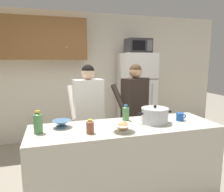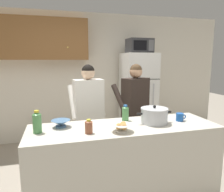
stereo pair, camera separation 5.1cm
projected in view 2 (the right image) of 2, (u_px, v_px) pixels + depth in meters
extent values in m
cube|color=silver|center=(90.00, 77.00, 4.49)|extent=(6.00, 0.12, 2.60)
cube|color=brown|center=(27.00, 39.00, 3.84)|extent=(2.21, 0.34, 0.76)
sphere|color=gold|center=(68.00, 47.00, 3.89)|extent=(0.03, 0.03, 0.03)
cube|color=beige|center=(124.00, 164.00, 2.44)|extent=(2.13, 0.68, 0.92)
cube|color=white|center=(138.00, 97.00, 4.37)|extent=(0.64, 0.64, 1.79)
cube|color=#333333|center=(145.00, 79.00, 3.99)|extent=(0.63, 0.01, 0.01)
cylinder|color=#B2B2B7|center=(153.00, 104.00, 4.10)|extent=(0.02, 0.02, 0.80)
cube|color=#2D2D30|center=(139.00, 46.00, 4.18)|extent=(0.48, 0.36, 0.28)
cube|color=black|center=(140.00, 45.00, 3.98)|extent=(0.26, 0.01, 0.18)
cube|color=#59595B|center=(151.00, 45.00, 4.04)|extent=(0.11, 0.01, 0.21)
cylinder|color=#726656|center=(94.00, 147.00, 3.10)|extent=(0.11, 0.11, 0.77)
cylinder|color=#726656|center=(85.00, 148.00, 3.05)|extent=(0.11, 0.11, 0.77)
cube|color=white|center=(89.00, 101.00, 2.96)|extent=(0.42, 0.25, 0.61)
sphere|color=beige|center=(88.00, 73.00, 2.89)|extent=(0.19, 0.19, 0.19)
sphere|color=black|center=(88.00, 71.00, 2.89)|extent=(0.18, 0.18, 0.18)
cylinder|color=white|center=(99.00, 100.00, 3.15)|extent=(0.12, 0.37, 0.47)
cylinder|color=white|center=(73.00, 102.00, 3.00)|extent=(0.12, 0.37, 0.47)
cylinder|color=#726656|center=(138.00, 142.00, 3.30)|extent=(0.11, 0.11, 0.78)
cylinder|color=#726656|center=(131.00, 144.00, 3.21)|extent=(0.11, 0.11, 0.78)
cube|color=#2D231E|center=(135.00, 99.00, 3.14)|extent=(0.45, 0.35, 0.61)
sphere|color=tan|center=(136.00, 72.00, 3.07)|extent=(0.19, 0.19, 0.19)
sphere|color=#4C3823|center=(136.00, 70.00, 3.07)|extent=(0.18, 0.18, 0.18)
cylinder|color=#2D231E|center=(139.00, 97.00, 3.36)|extent=(0.22, 0.37, 0.47)
cylinder|color=#2D231E|center=(120.00, 100.00, 3.11)|extent=(0.22, 0.37, 0.47)
cylinder|color=silver|center=(154.00, 116.00, 2.46)|extent=(0.31, 0.31, 0.16)
cylinder|color=silver|center=(154.00, 109.00, 2.44)|extent=(0.32, 0.32, 0.02)
sphere|color=black|center=(155.00, 107.00, 2.44)|extent=(0.04, 0.04, 0.04)
cube|color=black|center=(140.00, 114.00, 2.40)|extent=(0.06, 0.02, 0.02)
cube|color=black|center=(168.00, 112.00, 2.50)|extent=(0.06, 0.02, 0.02)
cylinder|color=#1E59B2|center=(180.00, 117.00, 2.55)|extent=(0.09, 0.09, 0.10)
torus|color=#1E59B2|center=(184.00, 117.00, 2.57)|extent=(0.06, 0.01, 0.06)
cylinder|color=white|center=(121.00, 131.00, 2.17)|extent=(0.13, 0.13, 0.02)
cone|color=white|center=(121.00, 127.00, 2.17)|extent=(0.23, 0.23, 0.06)
sphere|color=tan|center=(119.00, 126.00, 2.13)|extent=(0.07, 0.07, 0.07)
sphere|color=tan|center=(123.00, 125.00, 2.20)|extent=(0.07, 0.07, 0.07)
sphere|color=tan|center=(124.00, 127.00, 2.13)|extent=(0.07, 0.07, 0.07)
cylinder|color=#4C7299|center=(61.00, 126.00, 2.32)|extent=(0.11, 0.11, 0.02)
cone|color=#4C7299|center=(61.00, 123.00, 2.31)|extent=(0.21, 0.21, 0.06)
cylinder|color=brown|center=(89.00, 128.00, 2.11)|extent=(0.08, 0.08, 0.12)
cone|color=brown|center=(89.00, 121.00, 2.10)|extent=(0.08, 0.08, 0.02)
cylinder|color=gold|center=(89.00, 120.00, 2.10)|extent=(0.04, 0.04, 0.02)
cylinder|color=#4C8C4C|center=(125.00, 114.00, 2.56)|extent=(0.08, 0.08, 0.16)
cone|color=#4C8C4C|center=(125.00, 107.00, 2.55)|extent=(0.08, 0.08, 0.02)
cylinder|color=#3372BF|center=(125.00, 106.00, 2.54)|extent=(0.04, 0.04, 0.02)
cylinder|color=#4C8C4C|center=(37.00, 124.00, 2.12)|extent=(0.09, 0.09, 0.19)
cone|color=#4C8C4C|center=(37.00, 113.00, 2.10)|extent=(0.09, 0.09, 0.03)
cylinder|color=gold|center=(36.00, 111.00, 2.10)|extent=(0.05, 0.05, 0.02)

